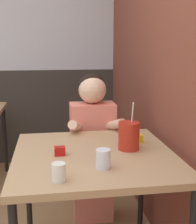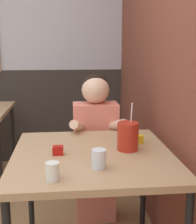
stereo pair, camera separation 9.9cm
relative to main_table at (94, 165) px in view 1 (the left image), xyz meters
The scene contains 9 objects.
brick_wall_right 1.15m from the main_table, 55.75° to the left, with size 0.08×4.37×2.70m.
back_wall 2.22m from the main_table, 108.75° to the left, with size 5.35×0.09×2.70m.
main_table is the anchor object (origin of this frame).
person_seated 0.64m from the main_table, 83.11° to the left, with size 0.42×0.41×1.18m.
cocktail_pitcher 0.26m from the main_table, ahead, with size 0.12×0.12×0.28m.
glass_near_pitcher 0.26m from the main_table, 86.87° to the right, with size 0.07×0.07×0.10m.
glass_center 0.42m from the main_table, 121.57° to the right, with size 0.06×0.06×0.09m.
condiment_ketchup 0.22m from the main_table, behind, with size 0.06×0.04×0.05m.
condiment_mustard 0.35m from the main_table, 27.57° to the left, with size 0.06×0.04×0.05m.
Camera 1 is at (0.43, -1.28, 1.39)m, focal length 50.00 mm.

